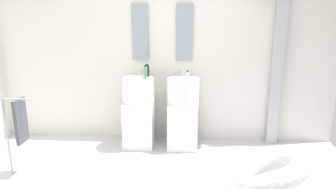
{
  "coord_description": "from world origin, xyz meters",
  "views": [
    {
      "loc": [
        0.37,
        -2.76,
        1.86
      ],
      "look_at": [
        0.15,
        0.55,
        0.95
      ],
      "focal_mm": 34.05,
      "sensor_mm": 36.0,
      "label": 1
    }
  ],
  "objects": [
    {
      "name": "soap_bottle_green",
      "position": [
        -0.2,
        1.3,
        1.04
      ],
      "size": [
        0.05,
        0.05,
        0.18
      ],
      "color": "#59996B",
      "rests_on": "pedestal_sink_left"
    },
    {
      "name": "towel_rack",
      "position": [
        -1.5,
        0.43,
        0.63
      ],
      "size": [
        0.37,
        0.22,
        0.95
      ],
      "color": "#B7BABF",
      "rests_on": "ground_plane"
    },
    {
      "name": "soap_bottle_clear",
      "position": [
        0.35,
        1.19,
        1.02
      ],
      "size": [
        0.04,
        0.04,
        0.14
      ],
      "color": "silver",
      "rests_on": "pedestal_sink_right"
    },
    {
      "name": "shower_column",
      "position": [
        1.54,
        1.53,
        1.08
      ],
      "size": [
        0.49,
        0.24,
        2.05
      ],
      "color": "#B7BABF",
      "rests_on": "ground_plane"
    },
    {
      "name": "lounge_chair",
      "position": [
        1.12,
        -0.08,
        0.35
      ],
      "size": [
        1.08,
        1.08,
        0.65
      ],
      "color": "#B7BABF",
      "rests_on": "ground_plane"
    },
    {
      "name": "rear_partition",
      "position": [
        0.0,
        1.65,
        1.3
      ],
      "size": [
        4.8,
        0.1,
        2.6
      ],
      "primitive_type": "cube",
      "color": "silver",
      "rests_on": "ground_plane"
    },
    {
      "name": "soap_bottle_black",
      "position": [
        -0.19,
        1.41,
        1.04
      ],
      "size": [
        0.06,
        0.06,
        0.17
      ],
      "color": "black",
      "rests_on": "pedestal_sink_left"
    },
    {
      "name": "pedestal_sink_left",
      "position": [
        -0.3,
        1.31,
        0.49
      ],
      "size": [
        0.43,
        0.43,
        1.06
      ],
      "color": "white",
      "rests_on": "ground_plane"
    },
    {
      "name": "pedestal_sink_right",
      "position": [
        0.3,
        1.31,
        0.49
      ],
      "size": [
        0.43,
        0.43,
        1.06
      ],
      "color": "white",
      "rests_on": "ground_plane"
    },
    {
      "name": "vanity_mirror_right",
      "position": [
        0.3,
        1.58,
        1.53
      ],
      "size": [
        0.22,
        0.03,
        0.75
      ],
      "primitive_type": "cube",
      "color": "#8C9EA8"
    },
    {
      "name": "vanity_mirror_left",
      "position": [
        -0.3,
        1.58,
        1.53
      ],
      "size": [
        0.22,
        0.03,
        0.75
      ],
      "primitive_type": "cube",
      "color": "#8C9EA8"
    }
  ]
}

